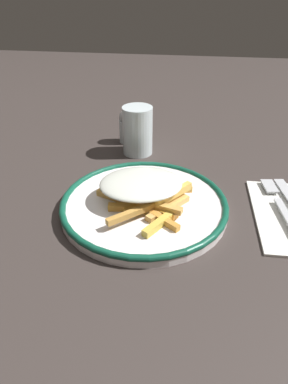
{
  "coord_description": "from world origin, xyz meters",
  "views": [
    {
      "loc": [
        0.07,
        -0.47,
        0.34
      ],
      "look_at": [
        0.0,
        0.0,
        0.04
      ],
      "focal_mm": 32.11,
      "sensor_mm": 36.0,
      "label": 1
    }
  ],
  "objects_px": {
    "fork": "(281,206)",
    "fries_heap": "(145,191)",
    "plate": "(144,204)",
    "salt_shaker": "(127,126)",
    "water_glass": "(138,131)"
  },
  "relations": [
    {
      "from": "fries_heap",
      "to": "salt_shaker",
      "type": "relative_size",
      "value": 2.31
    },
    {
      "from": "plate",
      "to": "water_glass",
      "type": "bearing_deg",
      "value": 101.88
    },
    {
      "from": "fork",
      "to": "salt_shaker",
      "type": "xyz_separation_m",
      "value": [
        -0.3,
        0.24,
        0.03
      ]
    },
    {
      "from": "fries_heap",
      "to": "salt_shaker",
      "type": "xyz_separation_m",
      "value": [
        -0.08,
        0.27,
        0.0
      ]
    },
    {
      "from": "plate",
      "to": "fork",
      "type": "bearing_deg",
      "value": 6.96
    },
    {
      "from": "fork",
      "to": "fries_heap",
      "type": "bearing_deg",
      "value": -173.85
    },
    {
      "from": "plate",
      "to": "fork",
      "type": "relative_size",
      "value": 1.58
    },
    {
      "from": "fries_heap",
      "to": "fork",
      "type": "xyz_separation_m",
      "value": [
        0.23,
        0.02,
        -0.03
      ]
    },
    {
      "from": "fries_heap",
      "to": "fork",
      "type": "height_order",
      "value": "fries_heap"
    },
    {
      "from": "plate",
      "to": "fork",
      "type": "distance_m",
      "value": 0.23
    },
    {
      "from": "water_glass",
      "to": "fork",
      "type": "bearing_deg",
      "value": -34.69
    },
    {
      "from": "salt_shaker",
      "to": "plate",
      "type": "bearing_deg",
      "value": -73.72
    },
    {
      "from": "water_glass",
      "to": "salt_shaker",
      "type": "xyz_separation_m",
      "value": [
        -0.03,
        0.05,
        -0.01
      ]
    },
    {
      "from": "water_glass",
      "to": "plate",
      "type": "bearing_deg",
      "value": -78.12
    },
    {
      "from": "fork",
      "to": "salt_shaker",
      "type": "height_order",
      "value": "salt_shaker"
    }
  ]
}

